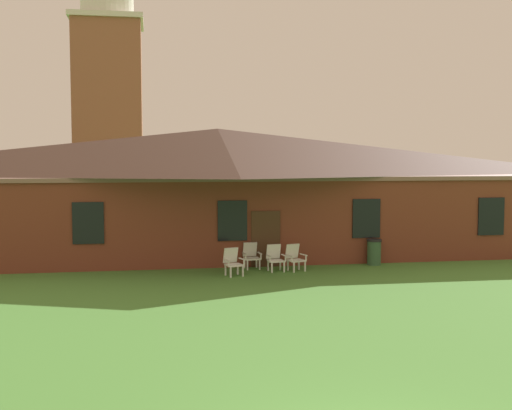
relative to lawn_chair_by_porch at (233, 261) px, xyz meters
name	(u,v)px	position (x,y,z in m)	size (l,w,h in m)	color
brick_building	(218,188)	(0.20, 6.59, 2.24)	(26.97, 10.40, 5.38)	brown
dome_tower	(108,89)	(-5.71, 26.37, 8.64)	(5.18, 5.18, 19.93)	#93563D
lawn_chair_by_porch	(233,261)	(0.00, 0.00, 0.00)	(0.75, 0.80, 0.96)	white
lawn_chair_near_door	(251,255)	(0.85, 1.28, 0.00)	(0.68, 0.71, 0.96)	silver
lawn_chair_left_end	(275,257)	(1.62, 0.62, 0.00)	(0.69, 0.72, 0.96)	white
lawn_chair_middle	(295,257)	(2.34, 0.58, 0.00)	(0.75, 0.80, 0.96)	silver
trash_bin	(374,252)	(5.61, 1.29, 0.00)	(0.56, 0.56, 0.98)	#335638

